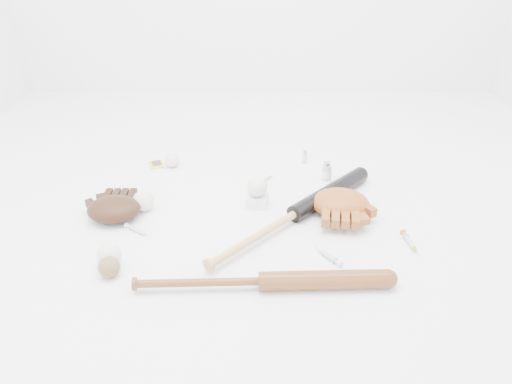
{
  "coord_description": "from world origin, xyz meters",
  "views": [
    {
      "loc": [
        -0.01,
        -1.65,
        1.02
      ],
      "look_at": [
        -0.01,
        0.06,
        0.06
      ],
      "focal_mm": 35.0,
      "sensor_mm": 36.0,
      "label": 1
    }
  ],
  "objects_px": {
    "bat_wood": "(262,281)",
    "pedestal": "(257,200)",
    "glove_dark": "(114,209)",
    "bat_dark": "(295,214)"
  },
  "relations": [
    {
      "from": "glove_dark",
      "to": "pedestal",
      "type": "xyz_separation_m",
      "value": [
        0.54,
        0.1,
        -0.02
      ]
    },
    {
      "from": "bat_dark",
      "to": "glove_dark",
      "type": "relative_size",
      "value": 3.89
    },
    {
      "from": "bat_dark",
      "to": "glove_dark",
      "type": "xyz_separation_m",
      "value": [
        -0.68,
        0.02,
        0.01
      ]
    },
    {
      "from": "glove_dark",
      "to": "pedestal",
      "type": "relative_size",
      "value": 2.98
    },
    {
      "from": "bat_dark",
      "to": "pedestal",
      "type": "relative_size",
      "value": 11.61
    },
    {
      "from": "bat_dark",
      "to": "bat_wood",
      "type": "bearing_deg",
      "value": -154.94
    },
    {
      "from": "glove_dark",
      "to": "bat_dark",
      "type": "bearing_deg",
      "value": -1.98
    },
    {
      "from": "bat_wood",
      "to": "pedestal",
      "type": "bearing_deg",
      "value": 89.42
    },
    {
      "from": "bat_wood",
      "to": "pedestal",
      "type": "distance_m",
      "value": 0.51
    },
    {
      "from": "bat_wood",
      "to": "glove_dark",
      "type": "xyz_separation_m",
      "value": [
        -0.56,
        0.4,
        0.01
      ]
    }
  ]
}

